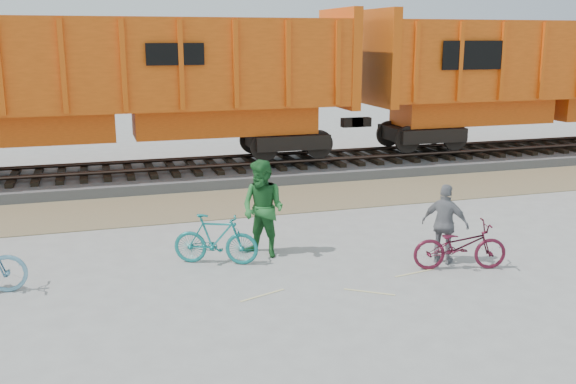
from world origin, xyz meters
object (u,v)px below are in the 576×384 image
object	(u,v)px
person_man	(263,209)
bicycle_teal	(216,239)
hopper_car_center	(122,82)
hopper_car_right	(549,74)
bicycle_maroon	(460,246)
person_woman	(445,224)

from	to	relation	value
person_man	bicycle_teal	bearing A→B (deg)	-120.06
hopper_car_center	hopper_car_right	distance (m)	15.00
hopper_car_right	person_man	size ratio (longest dim) A/B	7.18
bicycle_maroon	person_woman	distance (m)	0.52
bicycle_teal	bicycle_maroon	world-z (taller)	bicycle_teal
hopper_car_center	bicycle_teal	world-z (taller)	hopper_car_center
hopper_car_center	bicycle_teal	xyz separation A→B (m)	(1.21, -8.00, -2.51)
hopper_car_right	bicycle_teal	xyz separation A→B (m)	(-13.79, -8.00, -2.51)
hopper_car_right	bicycle_maroon	world-z (taller)	hopper_car_right
person_man	person_woman	world-z (taller)	person_man
bicycle_maroon	person_woman	size ratio (longest dim) A/B	1.13
person_man	hopper_car_center	bearing A→B (deg)	154.45
bicycle_teal	person_woman	size ratio (longest dim) A/B	1.06
bicycle_teal	person_man	xyz separation A→B (m)	(1.00, 0.20, 0.48)
bicycle_teal	person_woman	distance (m)	4.44
hopper_car_right	bicycle_teal	world-z (taller)	hopper_car_right
hopper_car_right	bicycle_maroon	bearing A→B (deg)	-134.42
bicycle_teal	hopper_car_center	bearing A→B (deg)	32.24
person_man	hopper_car_right	bearing A→B (deg)	80.00
hopper_car_center	bicycle_maroon	xyz separation A→B (m)	(5.56, -9.63, -2.54)
hopper_car_center	person_man	world-z (taller)	hopper_car_center
hopper_car_right	person_man	world-z (taller)	hopper_car_right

